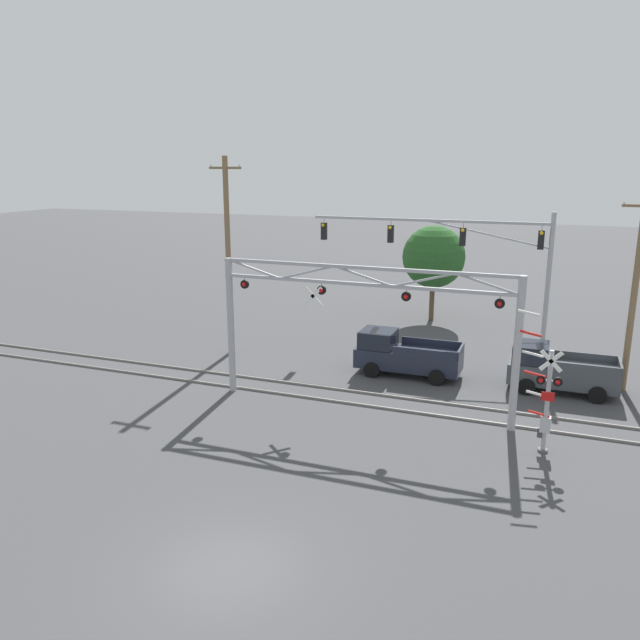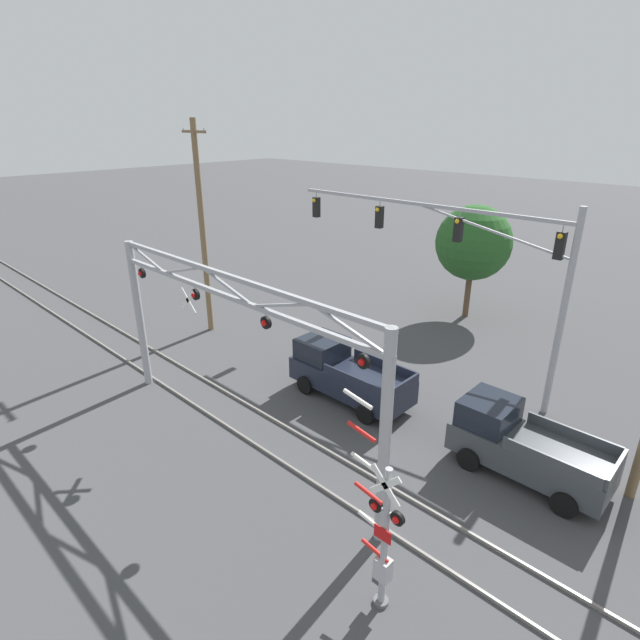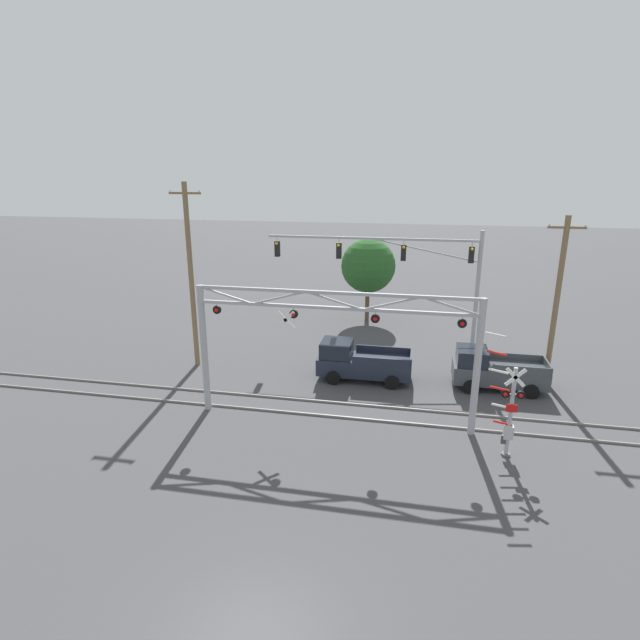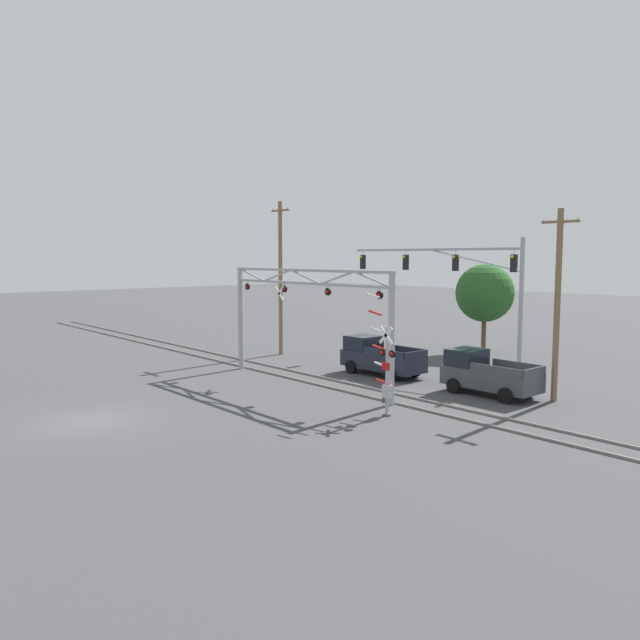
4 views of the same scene
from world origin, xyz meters
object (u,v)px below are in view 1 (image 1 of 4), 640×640
(crossing_gantry, at_px, (362,317))
(background_tree_beyond_span, at_px, (434,257))
(crossing_signal_mast, at_px, (545,402))
(pickup_truck_following, at_px, (557,370))
(utility_pole_right, at_px, (635,291))
(pickup_truck_lead, at_px, (403,355))
(utility_pole_left, at_px, (228,255))
(traffic_signal_span, at_px, (478,254))

(crossing_gantry, height_order, background_tree_beyond_span, background_tree_beyond_span)
(crossing_signal_mast, relative_size, pickup_truck_following, 1.10)
(crossing_signal_mast, height_order, background_tree_beyond_span, background_tree_beyond_span)
(crossing_signal_mast, distance_m, utility_pole_right, 8.96)
(crossing_signal_mast, relative_size, pickup_truck_lead, 1.02)
(utility_pole_left, distance_m, utility_pole_right, 19.49)
(crossing_signal_mast, bearing_deg, utility_pole_left, 157.42)
(pickup_truck_following, bearing_deg, crossing_gantry, -145.98)
(traffic_signal_span, xyz_separation_m, background_tree_beyond_span, (-3.58, 6.97, -1.30))
(traffic_signal_span, distance_m, utility_pole_right, 7.69)
(crossing_gantry, xyz_separation_m, pickup_truck_lead, (0.61, 4.92, -2.97))
(pickup_truck_lead, xyz_separation_m, pickup_truck_following, (7.00, 0.22, -0.00))
(crossing_gantry, relative_size, background_tree_beyond_span, 2.01)
(crossing_gantry, bearing_deg, utility_pole_right, 31.22)
(pickup_truck_following, relative_size, background_tree_beyond_span, 0.76)
(pickup_truck_following, height_order, background_tree_beyond_span, background_tree_beyond_span)
(traffic_signal_span, relative_size, utility_pole_left, 1.21)
(utility_pole_left, relative_size, utility_pole_right, 1.17)
(utility_pole_left, xyz_separation_m, utility_pole_right, (19.44, 1.17, -0.76))
(crossing_signal_mast, distance_m, utility_pole_left, 17.84)
(pickup_truck_lead, height_order, pickup_truck_following, same)
(pickup_truck_lead, bearing_deg, traffic_signal_span, 56.98)
(pickup_truck_lead, xyz_separation_m, background_tree_beyond_span, (-0.79, 11.26, 3.19))
(background_tree_beyond_span, bearing_deg, crossing_signal_mast, -67.39)
(utility_pole_left, bearing_deg, pickup_truck_following, -0.14)
(crossing_signal_mast, bearing_deg, pickup_truck_lead, 135.60)
(background_tree_beyond_span, bearing_deg, utility_pole_left, -128.59)
(crossing_signal_mast, distance_m, background_tree_beyond_span, 19.33)
(crossing_signal_mast, distance_m, pickup_truck_following, 6.75)
(crossing_gantry, xyz_separation_m, utility_pole_left, (-8.96, 5.18, 1.38))
(pickup_truck_lead, relative_size, pickup_truck_following, 1.07)
(crossing_signal_mast, height_order, traffic_signal_span, traffic_signal_span)
(pickup_truck_lead, distance_m, background_tree_beyond_span, 11.73)
(crossing_signal_mast, bearing_deg, utility_pole_right, 67.46)
(pickup_truck_lead, xyz_separation_m, utility_pole_left, (-9.57, 0.26, 4.35))
(crossing_gantry, bearing_deg, utility_pole_left, 149.97)
(crossing_signal_mast, bearing_deg, traffic_signal_span, 109.49)
(traffic_signal_span, height_order, background_tree_beyond_span, traffic_signal_span)
(utility_pole_right, bearing_deg, pickup_truck_following, -157.06)
(crossing_gantry, xyz_separation_m, pickup_truck_following, (7.61, 5.14, -2.97))
(utility_pole_left, bearing_deg, traffic_signal_span, 18.07)
(traffic_signal_span, xyz_separation_m, utility_pole_left, (-12.36, -4.03, -0.14))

